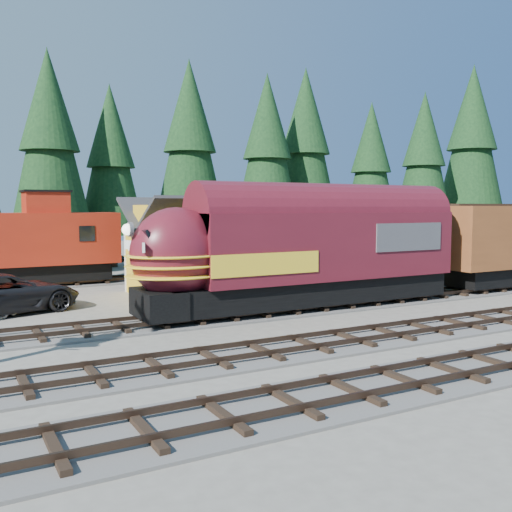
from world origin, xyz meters
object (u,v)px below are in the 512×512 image
caboose (30,243)px  depot (246,239)px  pickup_truck_a (5,294)px  locomotive (295,255)px

caboose → depot: bearing=-35.8°
caboose → pickup_truck_a: caboose is taller
locomotive → pickup_truck_a: locomotive is taller
locomotive → pickup_truck_a: size_ratio=2.49×
depot → locomotive: depot is taller
locomotive → depot: bearing=82.1°
depot → pickup_truck_a: 12.78m
locomotive → pickup_truck_a: bearing=154.1°
depot → caboose: bearing=144.2°
locomotive → caboose: 16.92m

